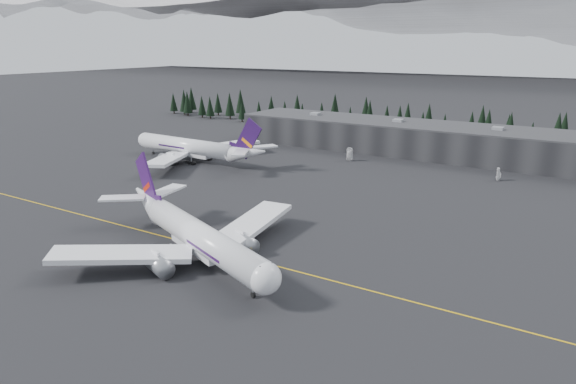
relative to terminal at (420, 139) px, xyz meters
The scene contains 9 objects.
ground 125.16m from the terminal, 90.00° to the right, with size 1400.00×1400.00×0.00m, color black.
taxiline 127.16m from the terminal, 90.00° to the right, with size 400.00×0.40×0.02m, color gold.
terminal is the anchor object (origin of this frame).
treeline 37.02m from the terminal, 90.00° to the left, with size 360.00×20.00×15.00m, color black.
mountain_ridge 875.02m from the terminal, 90.00° to the left, with size 4400.00×900.00×420.00m, color white, non-canonical shape.
jet_main 131.91m from the terminal, 93.48° to the right, with size 61.44×54.72×18.78m.
jet_parked 92.21m from the terminal, 138.18° to the right, with size 65.98×60.83×19.39m.
gse_vehicle_a 34.46m from the terminal, 123.59° to the right, with size 2.48×5.37×1.49m, color white.
gse_vehicle_b 47.52m from the terminal, 38.67° to the right, with size 1.82×4.53×1.54m, color white.
Camera 1 is at (64.62, -84.24, 44.70)m, focal length 32.00 mm.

